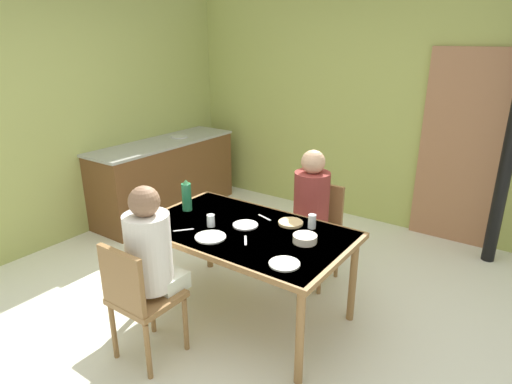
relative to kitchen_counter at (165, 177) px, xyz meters
name	(u,v)px	position (x,y,z in m)	size (l,w,h in m)	color
ground_plane	(226,308)	(1.94, -1.22, -0.45)	(6.48, 6.48, 0.00)	silver
wall_back	(359,100)	(1.94, 1.27, 0.94)	(4.73, 0.10, 2.79)	#A3AD56
wall_left	(98,103)	(-0.33, -0.60, 0.94)	(0.10, 3.74, 2.79)	#A0A959
door_wooden	(460,150)	(3.09, 1.19, 0.55)	(0.80, 0.05, 2.00)	#9E6B48
kitchen_counter	(165,177)	(0.00, 0.00, 0.00)	(0.61, 1.93, 0.91)	brown
dining_table	(245,237)	(2.10, -1.17, 0.22)	(1.58, 0.95, 0.73)	olive
chair_near_diner	(138,296)	(1.84, -2.00, 0.05)	(0.40, 0.40, 0.87)	olive
chair_far_diner	(317,226)	(2.28, -0.34, 0.05)	(0.40, 0.40, 0.87)	olive
person_near_diner	(150,249)	(1.84, -1.86, 0.33)	(0.30, 0.37, 0.77)	silver
person_far_diner	(311,201)	(2.28, -0.48, 0.33)	(0.30, 0.37, 0.77)	#923534
water_bottle_green_near	(187,196)	(1.48, -1.14, 0.41)	(0.08, 0.08, 0.26)	#297E4D
serving_bowl_center	(305,239)	(2.57, -1.10, 0.31)	(0.17, 0.17, 0.06)	#F4E3C9
dinner_plate_near_left	(284,264)	(2.62, -1.45, 0.29)	(0.20, 0.20, 0.01)	white
dinner_plate_near_right	(210,237)	(1.99, -1.43, 0.29)	(0.22, 0.22, 0.01)	white
dinner_plate_far_center	(245,225)	(2.07, -1.12, 0.29)	(0.19, 0.19, 0.01)	white
drinking_glass_by_near_diner	(211,221)	(1.86, -1.27, 0.33)	(0.06, 0.06, 0.09)	silver
drinking_glass_by_far_diner	(312,221)	(2.50, -0.86, 0.34)	(0.06, 0.06, 0.11)	silver
bread_plate_sliced	(291,223)	(2.33, -0.89, 0.29)	(0.19, 0.19, 0.02)	#DBB77A
cutlery_knife_near	(184,230)	(1.74, -1.45, 0.28)	(0.15, 0.02, 0.00)	silver
cutlery_fork_near	(246,240)	(2.22, -1.32, 0.28)	(0.15, 0.02, 0.00)	silver
cutlery_knife_far	(265,218)	(2.10, -0.90, 0.28)	(0.15, 0.02, 0.00)	silver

